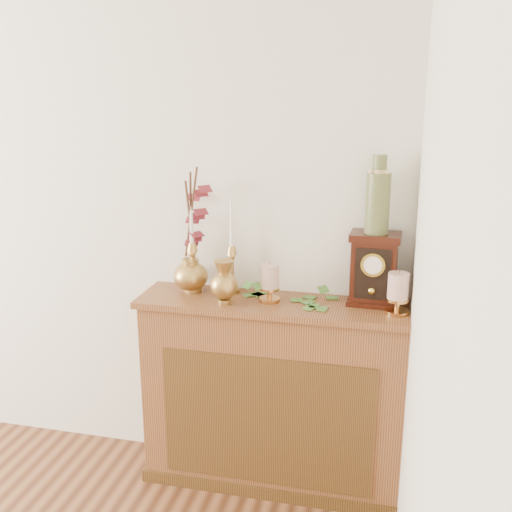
% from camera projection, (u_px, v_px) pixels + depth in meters
% --- Properties ---
extents(console_shelf, '(1.24, 0.34, 0.93)m').
position_uv_depth(console_shelf, '(273.00, 399.00, 2.82)').
color(console_shelf, brown).
rests_on(console_shelf, ground).
extents(candlestick_left, '(0.08, 0.08, 0.48)m').
position_uv_depth(candlestick_left, '(193.00, 259.00, 2.78)').
color(candlestick_left, '#AF9246').
rests_on(candlestick_left, console_shelf).
extents(candlestick_center, '(0.08, 0.08, 0.46)m').
position_uv_depth(candlestick_center, '(232.00, 262.00, 2.77)').
color(candlestick_center, '#AF9246').
rests_on(candlestick_center, console_shelf).
extents(bud_vase, '(0.12, 0.12, 0.20)m').
position_uv_depth(bud_vase, '(224.00, 283.00, 2.63)').
color(bud_vase, '#AF9246').
rests_on(bud_vase, console_shelf).
extents(ginger_jar, '(0.25, 0.26, 0.59)m').
position_uv_depth(ginger_jar, '(196.00, 235.00, 2.78)').
color(ginger_jar, '#AF9246').
rests_on(ginger_jar, console_shelf).
extents(pillar_candle_left, '(0.09, 0.09, 0.18)m').
position_uv_depth(pillar_candle_left, '(270.00, 281.00, 2.66)').
color(pillar_candle_left, '#BE8342').
rests_on(pillar_candle_left, console_shelf).
extents(pillar_candle_right, '(0.10, 0.10, 0.19)m').
position_uv_depth(pillar_candle_right, '(398.00, 291.00, 2.51)').
color(pillar_candle_right, '#BE8342').
rests_on(pillar_candle_right, console_shelf).
extents(ivy_garland, '(0.50, 0.22, 0.09)m').
position_uv_depth(ivy_garland, '(291.00, 296.00, 2.71)').
color(ivy_garland, '#40722B').
rests_on(ivy_garland, console_shelf).
extents(mantel_clock, '(0.22, 0.16, 0.32)m').
position_uv_depth(mantel_clock, '(374.00, 270.00, 2.62)').
color(mantel_clock, '#350F0A').
rests_on(mantel_clock, console_shelf).
extents(ceramic_vase, '(0.10, 0.10, 0.33)m').
position_uv_depth(ceramic_vase, '(378.00, 199.00, 2.53)').
color(ceramic_vase, '#1C382C').
rests_on(ceramic_vase, mantel_clock).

